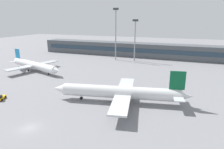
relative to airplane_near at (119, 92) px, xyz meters
The scene contains 7 objects.
ground_plane 23.93m from the airplane_near, 129.32° to the left, with size 400.00×400.00×0.00m, color gray.
terminal_building 78.20m from the airplane_near, 101.08° to the left, with size 134.51×12.13×9.00m.
airplane_near is the anchor object (origin of this frame).
airplane_mid 54.64m from the airplane_near, 157.83° to the left, with size 37.70×26.83×9.53m.
baggage_tug_yellow 37.49m from the airplane_near, 161.94° to the right, with size 2.87×3.90×1.75m.
floodlight_tower_west 66.03m from the airplane_near, 110.78° to the left, with size 3.20×0.80×30.77m.
floodlight_tower_east 63.48m from the airplane_near, 100.38° to the left, with size 3.20×0.80×24.38m.
Camera 1 is at (32.66, -31.30, 24.73)m, focal length 31.52 mm.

